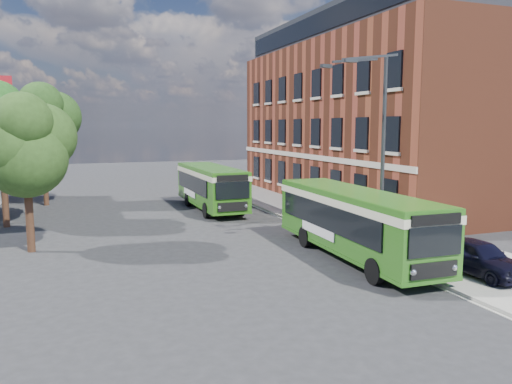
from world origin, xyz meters
name	(u,v)px	position (x,y,z in m)	size (l,w,h in m)	color
ground	(263,249)	(0.00, 0.00, 0.00)	(120.00, 120.00, 0.00)	#27272A
pavement	(317,212)	(7.00, 8.00, 0.07)	(6.00, 48.00, 0.15)	gray
kerb_line	(275,216)	(3.95, 8.00, 0.01)	(0.12, 48.00, 0.01)	beige
brick_office	(375,111)	(14.00, 12.00, 6.97)	(12.10, 26.00, 14.20)	brown
flagpole	(1,140)	(-12.45, 13.00, 4.94)	(0.95, 0.10, 9.00)	#343639
street_lamp	(376,149)	(4.84, -2.00, 4.79)	(2.96, 2.38, 9.00)	#343639
bus_stop_sign	(418,226)	(5.60, -4.20, 1.51)	(0.35, 0.08, 2.52)	#343639
bus_front	(354,217)	(3.20, -2.89, 1.83)	(2.84, 10.97, 3.02)	#2A6619
bus_rear	(211,184)	(0.65, 11.76, 1.83)	(2.73, 9.87, 3.02)	#2A6416
parked_car	(478,257)	(6.14, -7.11, 0.84)	(1.63, 4.04, 1.38)	black
pedestrian_a	(385,228)	(5.84, -1.50, 0.91)	(0.56, 0.37, 1.53)	black
pedestrian_b	(380,227)	(5.68, -1.31, 0.90)	(0.73, 0.57, 1.50)	black
tree_left	(26,145)	(-10.27, 3.25, 4.97)	(4.34, 4.13, 7.33)	#3C2215
tree_mid	(1,129)	(-12.02, 10.01, 5.65)	(4.93, 4.69, 8.33)	#3C2215
tree_right	(43,123)	(-10.18, 17.82, 6.05)	(5.28, 5.02, 8.91)	#3C2215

